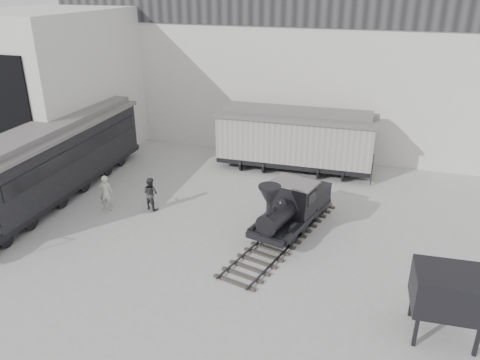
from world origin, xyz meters
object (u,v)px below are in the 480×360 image
(boxcar, at_px, (295,138))
(visitor_a, at_px, (106,193))
(locomotive, at_px, (290,210))
(passenger_coach, at_px, (57,158))
(coal_hopper, at_px, (448,295))
(visitor_b, at_px, (151,193))

(boxcar, bearing_deg, visitor_a, -135.14)
(locomotive, height_order, visitor_a, locomotive)
(locomotive, distance_m, passenger_coach, 12.56)
(coal_hopper, bearing_deg, boxcar, 116.98)
(boxcar, bearing_deg, locomotive, -81.36)
(passenger_coach, bearing_deg, visitor_a, -18.37)
(boxcar, bearing_deg, passenger_coach, -149.03)
(boxcar, distance_m, coal_hopper, 14.65)
(locomotive, relative_size, visitor_b, 5.17)
(visitor_a, height_order, visitor_b, visitor_a)
(visitor_a, bearing_deg, locomotive, 167.32)
(boxcar, xyz_separation_m, coal_hopper, (7.62, -12.50, -0.46))
(visitor_b, bearing_deg, passenger_coach, 12.69)
(passenger_coach, bearing_deg, coal_hopper, -18.38)
(visitor_a, xyz_separation_m, coal_hopper, (15.25, -4.28, 0.61))
(boxcar, height_order, visitor_a, boxcar)
(boxcar, xyz_separation_m, visitor_a, (-7.62, -8.23, -1.07))
(locomotive, bearing_deg, passenger_coach, -167.93)
(locomotive, distance_m, visitor_a, 9.11)
(locomotive, height_order, visitor_b, locomotive)
(locomotive, height_order, passenger_coach, passenger_coach)
(passenger_coach, relative_size, coal_hopper, 5.85)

